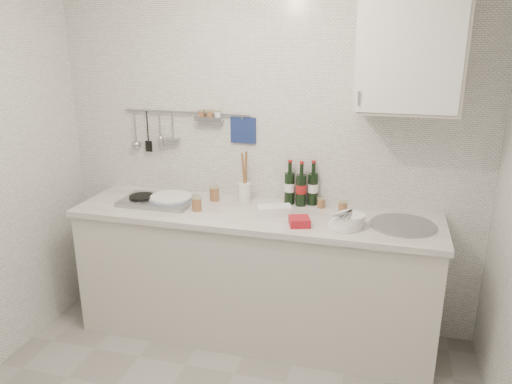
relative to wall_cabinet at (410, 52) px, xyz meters
The scene contains 14 objects.
back_wall 1.15m from the wall_cabinet, 168.67° to the left, with size 3.00×0.02×2.50m, color silver.
counter 1.76m from the wall_cabinet, behind, with size 2.44×0.64×0.96m.
wall_rail 1.59m from the wall_cabinet, behind, with size 0.98×0.09×0.34m.
wall_cabinet is the anchor object (origin of this frame).
plate_stack_hob 1.83m from the wall_cabinet, behind, with size 0.32×0.31×0.05m.
plate_stack_sink 1.05m from the wall_cabinet, 141.24° to the right, with size 0.23×0.21×0.09m.
wine_bottles 1.09m from the wall_cabinet, 169.63° to the left, with size 0.23×0.12×0.31m.
butter_dish 1.26m from the wall_cabinet, 168.96° to the right, with size 0.22×0.11×0.07m, color white.
strawberry_punnet 1.19m from the wall_cabinet, 153.94° to the right, with size 0.12×0.12×0.05m, color red.
utensil_crock 1.40m from the wall_cabinet, behind, with size 0.09×0.09×0.37m.
jar_a 1.58m from the wall_cabinet, behind, with size 0.07×0.07×0.10m.
jar_b 1.11m from the wall_cabinet, 169.72° to the left, with size 0.06×0.06×0.07m.
jar_c 1.04m from the wall_cabinet, behind, with size 0.06×0.06×0.09m.
jar_d 1.62m from the wall_cabinet, behind, with size 0.07×0.07×0.09m.
Camera 1 is at (0.83, -1.90, 2.06)m, focal length 35.00 mm.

